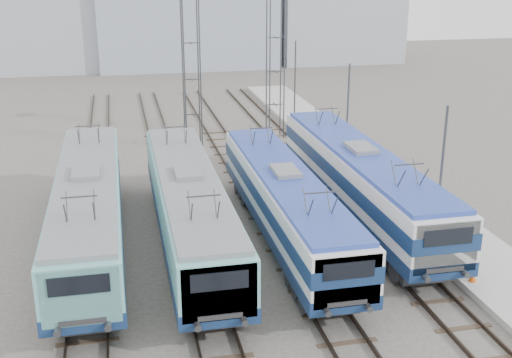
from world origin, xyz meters
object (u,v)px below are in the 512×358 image
(mast_front, at_px, (440,183))
(mast_mid, at_px, (347,121))
(catenary_tower_west, at_px, (191,56))
(catenary_tower_east, at_px, (276,49))
(locomotive_far_left, at_px, (89,206))
(locomotive_center_left, at_px, (189,205))
(locomotive_center_right, at_px, (286,201))
(mast_rear, at_px, (295,86))
(locomotive_far_right, at_px, (361,177))
(safety_cone, at_px, (473,276))

(mast_front, bearing_deg, mast_mid, 90.00)
(catenary_tower_west, relative_size, catenary_tower_east, 1.00)
(locomotive_far_left, bearing_deg, mast_front, -13.51)
(catenary_tower_west, height_order, mast_front, catenary_tower_west)
(locomotive_center_left, distance_m, locomotive_center_right, 4.51)
(mast_rear, bearing_deg, locomotive_far_left, -127.08)
(catenary_tower_east, distance_m, mast_mid, 10.69)
(locomotive_far_left, relative_size, mast_front, 2.60)
(locomotive_center_right, xyz_separation_m, mast_mid, (6.35, 9.36, 1.30))
(mast_mid, height_order, mast_rear, same)
(locomotive_far_right, distance_m, mast_rear, 19.39)
(locomotive_far_left, distance_m, locomotive_far_right, 13.54)
(locomotive_center_right, distance_m, safety_cone, 8.86)
(catenary_tower_east, bearing_deg, locomotive_far_right, -89.17)
(mast_front, xyz_separation_m, safety_cone, (0.08, -3.23, -2.95))
(mast_front, bearing_deg, catenary_tower_east, 95.45)
(locomotive_center_left, xyz_separation_m, catenary_tower_west, (2.25, 17.08, 4.42))
(locomotive_center_right, bearing_deg, locomotive_far_left, 173.35)
(locomotive_far_left, xyz_separation_m, catenary_tower_east, (13.25, 18.31, 4.38))
(catenary_tower_west, bearing_deg, locomotive_center_left, -97.50)
(mast_mid, xyz_separation_m, mast_rear, (0.00, 12.00, 0.00))
(locomotive_far_left, distance_m, locomotive_center_left, 4.57)
(locomotive_far_right, height_order, mast_rear, mast_rear)
(locomotive_center_right, height_order, mast_front, mast_front)
(locomotive_center_right, bearing_deg, catenary_tower_east, 77.62)
(locomotive_far_left, bearing_deg, mast_rear, 52.92)
(catenary_tower_west, distance_m, mast_rear, 9.99)
(locomotive_center_right, relative_size, mast_front, 2.45)
(mast_mid, distance_m, mast_rear, 12.00)
(safety_cone, bearing_deg, catenary_tower_west, 110.49)
(locomotive_far_left, distance_m, mast_front, 15.84)
(locomotive_center_left, height_order, mast_mid, mast_mid)
(locomotive_far_right, height_order, catenary_tower_west, catenary_tower_west)
(mast_rear, bearing_deg, mast_front, -90.00)
(locomotive_center_right, relative_size, catenary_tower_east, 1.43)
(locomotive_center_right, xyz_separation_m, catenary_tower_east, (4.25, 19.36, 4.44))
(safety_cone, bearing_deg, locomotive_center_right, 137.61)
(locomotive_center_left, bearing_deg, locomotive_center_right, -3.54)
(locomotive_center_right, distance_m, catenary_tower_east, 20.31)
(locomotive_far_left, height_order, locomotive_center_right, locomotive_far_left)
(mast_rear, bearing_deg, locomotive_center_right, -106.56)
(locomotive_far_left, height_order, catenary_tower_west, catenary_tower_west)
(locomotive_far_left, bearing_deg, catenary_tower_west, 67.52)
(locomotive_center_right, xyz_separation_m, mast_rear, (6.35, 21.36, 1.30))
(locomotive_far_left, relative_size, locomotive_center_right, 1.06)
(mast_front, height_order, mast_mid, same)
(locomotive_far_left, bearing_deg, catenary_tower_east, 54.11)
(locomotive_center_right, height_order, catenary_tower_west, catenary_tower_west)
(locomotive_center_right, relative_size, mast_rear, 2.45)
(mast_front, bearing_deg, locomotive_far_right, 111.36)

